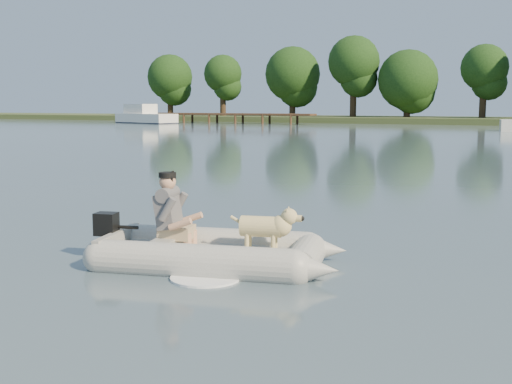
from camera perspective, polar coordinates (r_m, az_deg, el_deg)
The scene contains 9 objects.
water at distance 8.27m, azimuth -3.50°, elevation -6.52°, with size 160.00×160.00×0.00m, color slate.
shore_bank at distance 69.19m, azimuth 21.45°, elevation 5.86°, with size 160.00×12.00×0.70m, color #47512D.
dock at distance 66.16m, azimuth -2.30°, elevation 6.56°, with size 18.00×2.00×1.04m, color #4C331E, non-canonical shape.
treeline at distance 68.67m, azimuth 18.49°, elevation 10.36°, with size 71.02×7.35×9.27m.
dinghy at distance 8.18m, azimuth -3.63°, elevation -2.86°, with size 4.33×3.11×1.26m, color gray, non-canonical shape.
man at distance 8.39m, azimuth -7.70°, elevation -1.45°, with size 0.66×0.56×0.98m, color #58575B, non-canonical shape.
dog at distance 8.09m, azimuth 0.46°, elevation -3.41°, with size 0.84×0.30×0.56m, color tan, non-canonical shape.
outboard_motor at distance 8.77m, azimuth -13.12°, elevation -3.99°, with size 0.38×0.26×0.71m, color black, non-canonical shape.
cabin_cruiser at distance 67.43m, azimuth -9.76°, elevation 6.88°, with size 7.56×2.70×2.34m, color white, non-canonical shape.
Camera 1 is at (3.76, -7.07, 2.06)m, focal length 45.00 mm.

